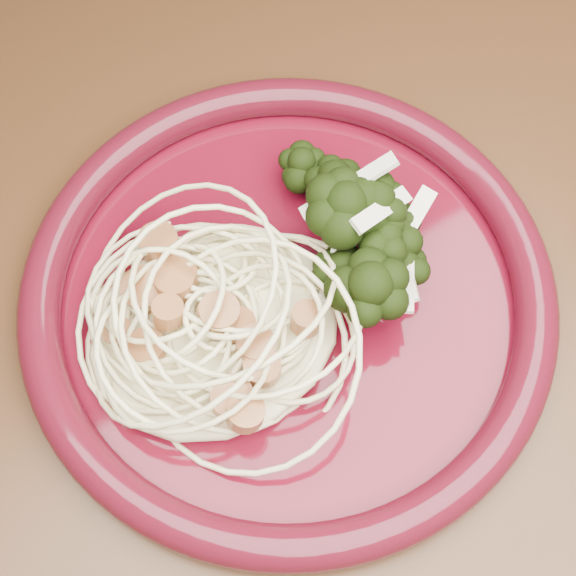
# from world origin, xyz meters

# --- Properties ---
(dining_table) EXTENTS (1.20, 0.80, 0.75)m
(dining_table) POSITION_xyz_m (0.00, 0.00, 0.65)
(dining_table) COLOR #472814
(dining_table) RESTS_ON ground
(dinner_plate) EXTENTS (0.36, 0.36, 0.03)m
(dinner_plate) POSITION_xyz_m (-0.05, -0.01, 0.76)
(dinner_plate) COLOR #500715
(dinner_plate) RESTS_ON dining_table
(spaghetti_pile) EXTENTS (0.17, 0.15, 0.04)m
(spaghetti_pile) POSITION_xyz_m (-0.10, -0.00, 0.77)
(spaghetti_pile) COLOR #F9F1B5
(spaghetti_pile) RESTS_ON dinner_plate
(scallop_cluster) EXTENTS (0.14, 0.14, 0.04)m
(scallop_cluster) POSITION_xyz_m (-0.10, -0.00, 0.81)
(scallop_cluster) COLOR #AE7141
(scallop_cluster) RESTS_ON spaghetti_pile
(broccoli_pile) EXTENTS (0.10, 0.16, 0.05)m
(broccoli_pile) POSITION_xyz_m (0.01, -0.01, 0.78)
(broccoli_pile) COLOR black
(broccoli_pile) RESTS_ON dinner_plate
(onion_garnish) EXTENTS (0.07, 0.10, 0.05)m
(onion_garnish) POSITION_xyz_m (0.01, -0.01, 0.82)
(onion_garnish) COLOR #E8E6C6
(onion_garnish) RESTS_ON broccoli_pile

